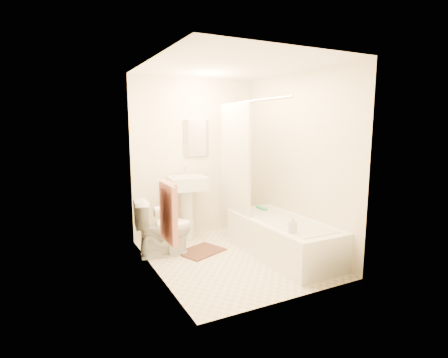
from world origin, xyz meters
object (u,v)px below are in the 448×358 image
bathtub (282,238)px  soap_bottle (293,225)px  bath_mat (201,251)px  toilet (164,228)px  sink (188,206)px

bathtub → soap_bottle: 0.63m
soap_bottle → bathtub: bearing=65.2°
bathtub → bath_mat: 1.11m
toilet → bathtub: (1.38, -0.72, -0.13)m
bathtub → bath_mat: size_ratio=2.96×
sink → soap_bottle: 1.76m
toilet → bath_mat: size_ratio=1.31×
toilet → sink: sink is taller
sink → bath_mat: sink is taller
bathtub → soap_bottle: soap_bottle is taller
toilet → bath_mat: (0.47, -0.14, -0.36)m
bathtub → soap_bottle: (-0.22, -0.48, 0.34)m
toilet → soap_bottle: 1.68m
toilet → sink: size_ratio=0.72×
bath_mat → soap_bottle: 1.39m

